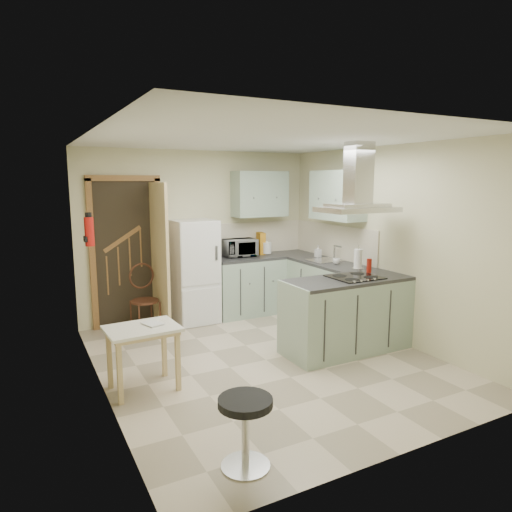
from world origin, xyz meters
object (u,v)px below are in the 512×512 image
extractor_hood (357,209)px  bentwood_chair (145,301)px  drop_leaf_table (143,358)px  stool (245,432)px  fridge (194,271)px  peninsula (347,315)px  microwave (240,248)px

extractor_hood → bentwood_chair: size_ratio=1.07×
drop_leaf_table → stool: size_ratio=1.29×
fridge → peninsula: 2.35m
microwave → peninsula: bearing=-74.3°
drop_leaf_table → microwave: size_ratio=1.41×
fridge → bentwood_chair: (-0.76, -0.10, -0.33)m
bentwood_chair → microwave: bearing=-2.1°
fridge → stool: bearing=-104.5°
fridge → microwave: bearing=5.4°
bentwood_chair → microwave: 1.67m
drop_leaf_table → bentwood_chair: bearing=72.0°
drop_leaf_table → microwave: bearing=41.1°
extractor_hood → microwave: (-0.55, 2.05, -0.69)m
stool → microwave: (1.68, 3.55, 0.77)m
peninsula → extractor_hood: bearing=0.0°
peninsula → extractor_hood: size_ratio=1.72×
bentwood_chair → microwave: size_ratio=1.74×
peninsula → bentwood_chair: bearing=136.7°
peninsula → extractor_hood: extractor_hood is taller
drop_leaf_table → fridge: bearing=53.6°
bentwood_chair → stool: 3.38m
fridge → extractor_hood: size_ratio=1.67×
stool → peninsula: bearing=35.1°
fridge → extractor_hood: (1.32, -1.98, 0.97)m
peninsula → microwave: 2.18m
extractor_hood → stool: extractor_hood is taller
drop_leaf_table → stool: (0.33, -1.59, -0.06)m
fridge → drop_leaf_table: size_ratio=2.19×
extractor_hood → peninsula: bearing=180.0°
stool → microwave: 4.00m
peninsula → stool: size_ratio=2.91×
extractor_hood → stool: (-2.23, -1.50, -1.45)m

